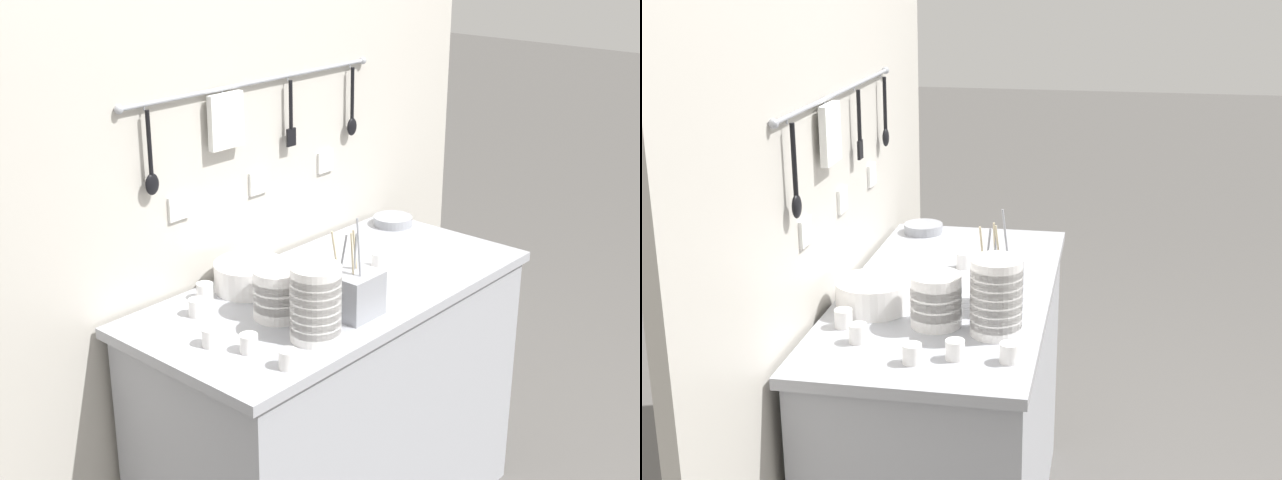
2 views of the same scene
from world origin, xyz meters
TOP-DOWN VIEW (x-y plane):
  - counter at (0.00, 0.00)m, footprint 1.25×0.59m
  - back_wall at (-0.00, 0.33)m, footprint 2.05×0.08m
  - bowl_stack_tall_left at (-0.28, -0.18)m, footprint 0.13×0.13m
  - bowl_stack_wide_centre at (-0.25, -0.02)m, footprint 0.13×0.13m
  - plate_stack at (-0.17, 0.17)m, footprint 0.20×0.20m
  - steel_mixing_bowl at (0.54, 0.19)m, footprint 0.14×0.14m
  - cutlery_caddy at (-0.11, -0.16)m, footprint 0.13×0.13m
  - cup_mid_row at (-0.31, 0.22)m, footprint 0.05×0.05m
  - cup_centre at (-0.39, 0.15)m, footprint 0.05×0.05m
  - cup_front_left at (-0.45, -0.10)m, footprint 0.05×0.05m
  - cup_by_caddy at (-0.44, -0.23)m, footprint 0.05×0.05m
  - cup_edge_near at (0.20, -0.01)m, footprint 0.05×0.05m
  - cup_edge_far at (-0.49, -0.01)m, footprint 0.05×0.05m
  - cup_back_right at (-0.03, 0.10)m, footprint 0.05×0.05m

SIDE VIEW (x-z plane):
  - counter at x=0.00m, z-range 0.00..0.85m
  - steel_mixing_bowl at x=0.54m, z-range 0.85..0.88m
  - back_wall at x=0.00m, z-range 0.00..1.73m
  - cup_mid_row at x=-0.31m, z-range 0.85..0.90m
  - cup_centre at x=-0.39m, z-range 0.85..0.90m
  - cup_front_left at x=-0.45m, z-range 0.85..0.90m
  - cup_by_caddy at x=-0.44m, z-range 0.85..0.90m
  - cup_edge_near at x=0.20m, z-range 0.85..0.90m
  - cup_edge_far at x=-0.49m, z-range 0.85..0.90m
  - cup_back_right at x=-0.03m, z-range 0.85..0.90m
  - plate_stack at x=-0.17m, z-range 0.85..0.93m
  - cutlery_caddy at x=-0.11m, z-range 0.77..1.05m
  - bowl_stack_wide_centre at x=-0.25m, z-range 0.85..0.99m
  - bowl_stack_tall_left at x=-0.28m, z-range 0.85..1.05m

